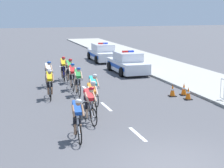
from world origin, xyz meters
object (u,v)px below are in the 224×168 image
object	(u,v)px
cyclist_second	(89,104)
traffic_cone_near	(188,93)
cyclist_seventh	(48,73)
cyclist_fourth	(93,89)
police_car_second	(103,53)
traffic_cone_far	(184,89)
traffic_cone_mid	(173,90)
cyclist_third	(92,97)
cyclist_fifth	(78,80)
cyclist_sixth	(50,83)
cyclist_ninth	(63,68)
cyclist_eighth	(72,76)
cyclist_lead	(78,118)
police_car_nearest	(127,63)
cyclist_tenth	(69,70)

from	to	relation	value
cyclist_second	traffic_cone_near	xyz separation A→B (m)	(5.63, 2.21, -0.48)
cyclist_seventh	cyclist_fourth	bearing A→B (deg)	-73.28
cyclist_second	cyclist_fourth	size ratio (longest dim) A/B	1.00
police_car_second	traffic_cone_far	distance (m)	13.63
cyclist_fourth	traffic_cone_mid	size ratio (longest dim) A/B	2.69
cyclist_third	cyclist_seventh	size ratio (longest dim) A/B	1.00
cyclist_fourth	traffic_cone_near	bearing A→B (deg)	-5.19
cyclist_fifth	traffic_cone_far	xyz separation A→B (m)	(5.31, -1.64, -0.48)
cyclist_second	cyclist_sixth	xyz separation A→B (m)	(-0.92, 4.53, 0.00)
traffic_cone_mid	traffic_cone_far	world-z (taller)	same
cyclist_third	traffic_cone_near	world-z (taller)	cyclist_third
police_car_second	cyclist_ninth	bearing A→B (deg)	-122.34
cyclist_third	cyclist_fifth	xyz separation A→B (m)	(0.21, 3.72, 0.00)
cyclist_eighth	traffic_cone_far	world-z (taller)	cyclist_eighth
cyclist_seventh	traffic_cone_near	size ratio (longest dim) A/B	2.69
cyclist_fourth	traffic_cone_far	distance (m)	5.09
cyclist_third	traffic_cone_far	bearing A→B (deg)	20.73
cyclist_fourth	cyclist_fifth	size ratio (longest dim) A/B	1.00
traffic_cone_near	traffic_cone_mid	distance (m)	0.96
police_car_second	cyclist_lead	bearing A→B (deg)	-108.52
traffic_cone_near	traffic_cone_far	xyz separation A→B (m)	(0.26, 0.94, 0.00)
cyclist_third	traffic_cone_mid	size ratio (longest dim) A/B	2.69
cyclist_second	cyclist_lead	bearing A→B (deg)	-115.70
cyclist_eighth	cyclist_ninth	distance (m)	2.97
cyclist_seventh	traffic_cone_mid	bearing A→B (deg)	-37.17
cyclist_second	cyclist_eighth	xyz separation A→B (m)	(0.58, 6.28, 0.00)
cyclist_lead	cyclist_ninth	distance (m)	11.11
cyclist_fifth	cyclist_eighth	world-z (taller)	same
police_car_nearest	traffic_cone_far	size ratio (longest dim) A/B	6.89
traffic_cone_mid	traffic_cone_far	xyz separation A→B (m)	(0.70, 0.08, 0.00)
traffic_cone_near	cyclist_ninth	bearing A→B (deg)	125.56
cyclist_fifth	police_car_nearest	bearing A→B (deg)	49.81
cyclist_fifth	cyclist_sixth	xyz separation A→B (m)	(-1.50, -0.26, 0.00)
traffic_cone_near	cyclist_seventh	bearing A→B (deg)	139.89
cyclist_fifth	cyclist_tenth	distance (m)	3.42
cyclist_eighth	traffic_cone_mid	distance (m)	5.64
cyclist_fourth	police_car_second	bearing A→B (deg)	72.30
cyclist_second	traffic_cone_mid	xyz separation A→B (m)	(5.19, 3.07, -0.48)
cyclist_tenth	traffic_cone_near	distance (m)	7.71
police_car_nearest	police_car_second	world-z (taller)	same
traffic_cone_far	cyclist_ninth	bearing A→B (deg)	130.95
cyclist_tenth	traffic_cone_far	xyz separation A→B (m)	(5.10, -5.05, -0.48)
cyclist_fourth	police_car_second	xyz separation A→B (m)	(4.51, 14.12, -0.11)
cyclist_fifth	cyclist_tenth	size ratio (longest dim) A/B	1.00
police_car_second	traffic_cone_mid	bearing A→B (deg)	-90.70
cyclist_fifth	cyclist_tenth	world-z (taller)	same
police_car_nearest	traffic_cone_near	bearing A→B (deg)	-88.12
cyclist_eighth	traffic_cone_far	xyz separation A→B (m)	(5.31, -3.13, -0.48)
police_car_second	cyclist_eighth	bearing A→B (deg)	-114.49
cyclist_fourth	cyclist_eighth	bearing A→B (deg)	94.29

